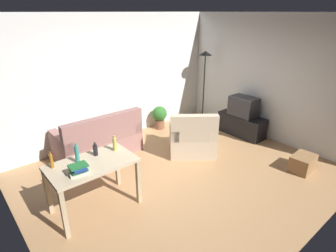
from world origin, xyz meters
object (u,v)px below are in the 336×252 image
(desk, at_px, (92,169))
(bottle_amber, at_px, (51,161))
(tv, at_px, (243,106))
(bottle_dark, at_px, (95,150))
(bottle_squat, at_px, (115,144))
(storage_box, at_px, (303,163))
(potted_plant, at_px, (160,116))
(armchair, at_px, (192,138))
(couch, at_px, (99,141))
(tv_stand, at_px, (241,125))
(bottle_tall, at_px, (77,154))
(torchiere_lamp, at_px, (205,67))
(book_stack, at_px, (79,170))

(desk, distance_m, bottle_amber, 0.55)
(tv, distance_m, bottle_dark, 3.70)
(tv, relative_size, bottle_squat, 2.46)
(storage_box, bearing_deg, desk, 156.09)
(potted_plant, height_order, armchair, armchair)
(potted_plant, xyz_separation_m, bottle_amber, (-3.06, -1.52, 0.53))
(desk, relative_size, armchair, 0.98)
(couch, xyz_separation_m, armchair, (1.51, -1.11, 0.01))
(tv_stand, xyz_separation_m, bottle_tall, (-3.98, -0.08, 0.65))
(tv, relative_size, storage_box, 1.25)
(torchiere_lamp, bearing_deg, potted_plant, 166.93)
(desk, bearing_deg, couch, 60.83)
(torchiere_lamp, height_order, book_stack, torchiere_lamp)
(couch, bearing_deg, desk, 60.52)
(bottle_tall, bearing_deg, tv, 1.10)
(potted_plant, bearing_deg, tv_stand, -51.09)
(potted_plant, bearing_deg, tv, -51.01)
(tv, xyz_separation_m, bottle_squat, (-3.40, -0.10, 0.17))
(bottle_dark, relative_size, bottle_squat, 0.83)
(tv_stand, height_order, bottle_tall, bottle_tall)
(tv, xyz_separation_m, storage_box, (-0.48, -1.70, -0.55))
(tv, xyz_separation_m, book_stack, (-4.09, -0.39, 0.13))
(desk, xyz_separation_m, potted_plant, (2.60, 1.74, -0.32))
(couch, bearing_deg, torchiere_lamp, -179.53)
(potted_plant, relative_size, bottle_squat, 2.33)
(storage_box, distance_m, bottle_tall, 3.93)
(bottle_tall, bearing_deg, armchair, 4.36)
(tv, bearing_deg, bottle_dark, 90.76)
(couch, bearing_deg, bottle_dark, 62.57)
(couch, relative_size, desk, 1.34)
(torchiere_lamp, relative_size, bottle_amber, 7.54)
(couch, distance_m, bottle_tall, 1.70)
(desk, relative_size, bottle_squat, 4.93)
(bottle_tall, distance_m, book_stack, 0.34)
(couch, distance_m, tv, 3.29)
(armchair, bearing_deg, bottle_tall, 42.97)
(torchiere_lamp, xyz_separation_m, desk, (-3.84, -1.46, -0.76))
(potted_plant, height_order, storage_box, potted_plant)
(couch, height_order, bottle_tall, bottle_tall)
(storage_box, xyz_separation_m, bottle_amber, (-3.83, 1.71, 0.71))
(tv_stand, height_order, armchair, armchair)
(tv_stand, relative_size, bottle_squat, 4.51)
(torchiere_lamp, height_order, armchair, torchiere_lamp)
(torchiere_lamp, bearing_deg, book_stack, -158.23)
(torchiere_lamp, height_order, bottle_squat, torchiere_lamp)
(tv_stand, xyz_separation_m, bottle_amber, (-4.30, 0.01, 0.62))
(storage_box, bearing_deg, couch, 131.17)
(desk, distance_m, book_stack, 0.36)
(potted_plant, bearing_deg, book_stack, -146.07)
(couch, height_order, armchair, same)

